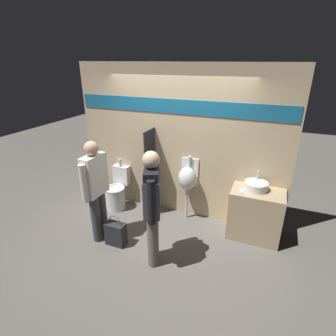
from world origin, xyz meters
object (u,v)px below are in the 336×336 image
Objects in this scene: person_in_vest at (152,202)px; person_with_lanyard at (96,188)px; shopping_bag at (116,233)px; cell_phone at (242,191)px; sink_basin at (256,186)px; urinal_near_counter at (187,178)px; toilet at (117,192)px.

person_in_vest is 1.06m from person_with_lanyard.
person_in_vest is at bearing -9.04° from shopping_bag.
cell_phone is 2.25m from person_with_lanyard.
sink_basin is at bearing -68.86° from person_in_vest.
person_with_lanyard is at bearing -155.39° from sink_basin.
shopping_bag is at bearing -150.59° from sink_basin.
cell_phone is 1.48m from person_in_vest.
person_with_lanyard is at bearing -156.96° from cell_phone.
cell_phone is 0.12× the size of urinal_near_counter.
urinal_near_counter is at bearing -26.73° from person_in_vest.
person_with_lanyard is at bearing -135.35° from urinal_near_counter.
shopping_bag is (-0.71, 0.11, -0.79)m from person_in_vest.
person_in_vest reaches higher than toilet.
shopping_bag is at bearing -58.69° from toilet.
urinal_near_counter reaches higher than shopping_bag.
person_with_lanyard reaches higher than urinal_near_counter.
sink_basin is 1.16m from urinal_near_counter.
cell_phone is 2.41m from toilet.
sink_basin is 0.38× the size of toilet.
toilet is at bearing -177.83° from sink_basin.
urinal_near_counter is at bearing 55.78° from shopping_bag.
urinal_near_counter is at bearing 176.87° from sink_basin.
toilet is at bearing 121.31° from shopping_bag.
person_in_vest is (-1.23, -1.21, 0.09)m from sink_basin.
sink_basin is 2.60× the size of cell_phone.
sink_basin is at bearing 2.17° from toilet.
person_in_vest is at bearing -135.48° from sink_basin.
person_in_vest is (-1.03, -1.05, 0.15)m from cell_phone.
toilet reaches higher than shopping_bag.
sink_basin is at bearing 38.99° from cell_phone.
person_with_lanyard is (-1.12, -1.10, 0.12)m from urinal_near_counter.
person_in_vest is at bearing -97.33° from person_with_lanyard.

